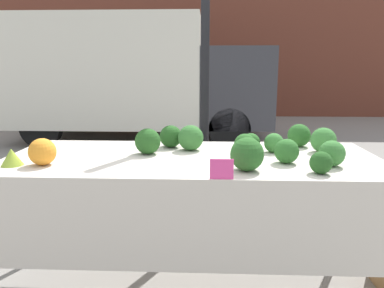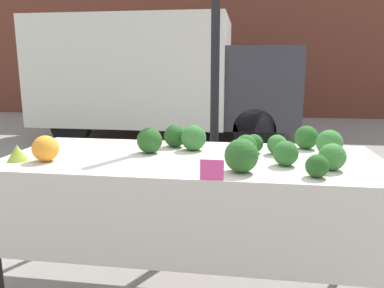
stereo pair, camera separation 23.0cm
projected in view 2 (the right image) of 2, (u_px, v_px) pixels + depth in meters
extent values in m
plane|color=gray|center=(192.00, 283.00, 2.50)|extent=(40.00, 40.00, 0.00)
cube|color=brown|center=(237.00, 20.00, 10.59)|extent=(16.00, 0.60, 5.43)
cylinder|color=black|center=(215.00, 86.00, 2.99)|extent=(0.07, 0.07, 2.53)
cube|color=silver|center=(136.00, 72.00, 7.42)|extent=(3.64, 2.19, 1.99)
cube|color=#333338|center=(262.00, 87.00, 7.13)|extent=(1.30, 2.01, 1.43)
cylinder|color=black|center=(254.00, 129.00, 6.42)|extent=(0.73, 0.22, 0.73)
cylinder|color=black|center=(253.00, 116.00, 8.15)|extent=(0.73, 0.22, 0.73)
cylinder|color=black|center=(71.00, 125.00, 6.89)|extent=(0.73, 0.22, 0.73)
cylinder|color=black|center=(107.00, 113.00, 8.63)|extent=(0.73, 0.22, 0.73)
cube|color=beige|center=(192.00, 159.00, 2.32)|extent=(2.30, 0.96, 0.03)
cube|color=beige|center=(179.00, 229.00, 1.92)|extent=(2.30, 0.01, 0.48)
cylinder|color=black|center=(64.00, 195.00, 2.97)|extent=(0.05, 0.05, 0.84)
cylinder|color=black|center=(352.00, 209.00, 2.66)|extent=(0.05, 0.05, 0.84)
sphere|color=orange|center=(45.00, 149.00, 2.19)|extent=(0.15, 0.15, 0.15)
cone|color=#93B238|center=(17.00, 153.00, 2.21)|extent=(0.12, 0.12, 0.10)
sphere|color=#336B2D|center=(194.00, 138.00, 2.48)|extent=(0.17, 0.17, 0.17)
sphere|color=#285B23|center=(254.00, 144.00, 2.42)|extent=(0.12, 0.12, 0.12)
sphere|color=#387533|center=(277.00, 145.00, 2.37)|extent=(0.13, 0.13, 0.13)
sphere|color=#387533|center=(329.00, 143.00, 2.33)|extent=(0.16, 0.16, 0.16)
sphere|color=#285B23|center=(241.00, 156.00, 1.96)|extent=(0.18, 0.18, 0.18)
sphere|color=#387533|center=(332.00, 157.00, 2.01)|extent=(0.15, 0.15, 0.15)
sphere|color=#23511E|center=(317.00, 166.00, 1.87)|extent=(0.12, 0.12, 0.12)
sphere|color=#285B23|center=(306.00, 137.00, 2.52)|extent=(0.16, 0.16, 0.16)
sphere|color=#23511E|center=(150.00, 140.00, 2.40)|extent=(0.16, 0.16, 0.16)
sphere|color=#2D6628|center=(286.00, 153.00, 2.10)|extent=(0.14, 0.14, 0.14)
sphere|color=#285B23|center=(246.00, 146.00, 2.31)|extent=(0.14, 0.14, 0.14)
sphere|color=#23511E|center=(175.00, 136.00, 2.59)|extent=(0.15, 0.15, 0.15)
cube|color=#EF4793|center=(212.00, 170.00, 1.83)|extent=(0.12, 0.01, 0.10)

